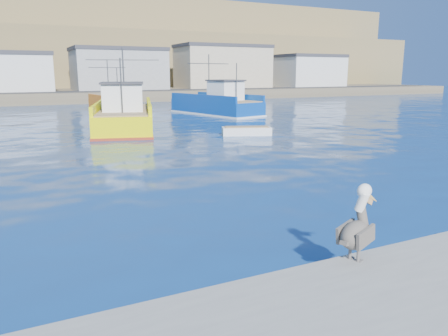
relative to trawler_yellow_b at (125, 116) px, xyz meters
The scene contains 9 objects.
ground 25.16m from the trawler_yellow_b, 91.68° to the right, with size 260.00×260.00×0.00m, color navy.
dock_bollards 28.53m from the trawler_yellow_b, 90.28° to the right, with size 36.20×0.20×0.30m.
far_shore 84.45m from the trawler_yellow_b, 90.50° to the left, with size 200.00×81.00×24.00m.
trawler_yellow_b is the anchor object (origin of this frame).
trawler_blue 15.39m from the trawler_yellow_b, 35.68° to the left, with size 6.88×12.60×6.60m.
boat_orange 20.06m from the trawler_yellow_b, 80.76° to the left, with size 4.66×9.18×6.16m.
skiff_mid 10.21m from the trawler_yellow_b, 43.52° to the right, with size 3.82×2.44×0.78m.
skiff_far 20.92m from the trawler_yellow_b, 32.98° to the left, with size 3.64×4.17×0.90m.
pelican 28.45m from the trawler_yellow_b, 93.45° to the right, with size 1.36×0.81×1.70m.
Camera 1 is at (-7.61, -10.12, 4.57)m, focal length 35.00 mm.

